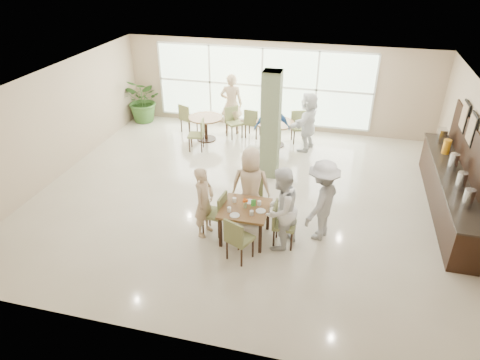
% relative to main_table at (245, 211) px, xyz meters
% --- Properties ---
extents(ground, '(10.00, 10.00, 0.00)m').
position_rel_main_table_xyz_m(ground, '(-0.43, 1.68, -0.66)').
color(ground, beige).
rests_on(ground, ground).
extents(room_shell, '(10.00, 10.00, 10.00)m').
position_rel_main_table_xyz_m(room_shell, '(-0.43, 1.68, 1.04)').
color(room_shell, white).
rests_on(room_shell, ground).
extents(window_bank, '(7.00, 0.04, 7.00)m').
position_rel_main_table_xyz_m(window_bank, '(-0.93, 6.14, 0.74)').
color(window_bank, silver).
rests_on(window_bank, ground).
extents(column, '(0.45, 0.45, 2.80)m').
position_rel_main_table_xyz_m(column, '(-0.03, 2.88, 0.74)').
color(column, '#5F6C4B').
rests_on(column, ground).
extents(main_table, '(0.97, 0.97, 0.75)m').
position_rel_main_table_xyz_m(main_table, '(0.00, 0.00, 0.00)').
color(main_table, brown).
rests_on(main_table, ground).
extents(round_table_left, '(1.05, 1.05, 0.75)m').
position_rel_main_table_xyz_m(round_table_left, '(-2.38, 4.67, -0.10)').
color(round_table_left, brown).
rests_on(round_table_left, ground).
extents(round_table_right, '(1.15, 1.15, 0.75)m').
position_rel_main_table_xyz_m(round_table_right, '(-0.22, 4.77, -0.08)').
color(round_table_right, brown).
rests_on(round_table_right, ground).
extents(chairs_main_table, '(1.99, 1.95, 0.95)m').
position_rel_main_table_xyz_m(chairs_main_table, '(0.04, 0.02, -0.18)').
color(chairs_main_table, olive).
rests_on(chairs_main_table, ground).
extents(chairs_table_left, '(2.16, 1.82, 0.95)m').
position_rel_main_table_xyz_m(chairs_table_left, '(-2.36, 4.69, -0.18)').
color(chairs_table_left, olive).
rests_on(chairs_table_left, ground).
extents(chairs_table_right, '(2.01, 1.86, 0.95)m').
position_rel_main_table_xyz_m(chairs_table_right, '(-0.24, 4.79, -0.18)').
color(chairs_table_right, olive).
rests_on(chairs_table_right, ground).
extents(tabletop_clutter, '(0.75, 0.77, 0.21)m').
position_rel_main_table_xyz_m(tabletop_clutter, '(0.02, -0.02, 0.15)').
color(tabletop_clutter, white).
rests_on(tabletop_clutter, main_table).
extents(buffet_counter, '(0.64, 4.70, 1.95)m').
position_rel_main_table_xyz_m(buffet_counter, '(4.27, 2.19, -0.11)').
color(buffet_counter, black).
rests_on(buffet_counter, ground).
extents(framed_art_a, '(0.05, 0.55, 0.70)m').
position_rel_main_table_xyz_m(framed_art_a, '(4.52, 2.68, 1.19)').
color(framed_art_a, black).
rests_on(framed_art_a, ground).
extents(framed_art_b, '(0.05, 0.55, 0.70)m').
position_rel_main_table_xyz_m(framed_art_b, '(4.52, 3.48, 1.19)').
color(framed_art_b, black).
rests_on(framed_art_b, ground).
extents(potted_plant, '(1.77, 1.77, 1.51)m').
position_rel_main_table_xyz_m(potted_plant, '(-4.89, 5.63, 0.10)').
color(potted_plant, '#366127').
rests_on(potted_plant, ground).
extents(teen_left, '(0.48, 0.63, 1.56)m').
position_rel_main_table_xyz_m(teen_left, '(-0.86, -0.05, 0.12)').
color(teen_left, tan).
rests_on(teen_left, ground).
extents(teen_far, '(0.90, 0.57, 1.74)m').
position_rel_main_table_xyz_m(teen_far, '(-0.04, 0.69, 0.21)').
color(teen_far, tan).
rests_on(teen_far, ground).
extents(teen_right, '(0.96, 1.06, 1.77)m').
position_rel_main_table_xyz_m(teen_right, '(0.74, -0.09, 0.23)').
color(teen_right, white).
rests_on(teen_right, ground).
extents(teen_standing, '(1.02, 1.31, 1.78)m').
position_rel_main_table_xyz_m(teen_standing, '(1.50, 0.43, 0.23)').
color(teen_standing, '#A3A3A6').
rests_on(teen_standing, ground).
extents(adult_a, '(1.15, 0.86, 1.74)m').
position_rel_main_table_xyz_m(adult_a, '(-0.18, 3.95, 0.21)').
color(adult_a, '#3D72B7').
rests_on(adult_a, ground).
extents(adult_b, '(1.11, 1.75, 1.75)m').
position_rel_main_table_xyz_m(adult_b, '(0.74, 4.73, 0.22)').
color(adult_b, white).
rests_on(adult_b, ground).
extents(adult_standing, '(0.78, 0.59, 1.94)m').
position_rel_main_table_xyz_m(adult_standing, '(-1.74, 5.40, 0.31)').
color(adult_standing, tan).
rests_on(adult_standing, ground).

